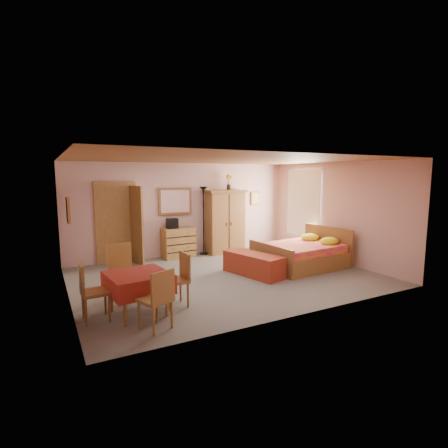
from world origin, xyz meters
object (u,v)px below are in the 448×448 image
floor_lamp (204,221)px  chair_north (125,273)px  stereo (172,223)px  sunflower_vase (229,182)px  chair_south (155,299)px  dining_table (138,294)px  chair_east (175,280)px  chair_west (95,292)px  chest_of_drawers (179,243)px  wall_mirror (175,201)px  wardrobe (225,222)px  bench (253,264)px  bed (300,248)px

floor_lamp → chair_north: size_ratio=1.91×
stereo → sunflower_vase: sunflower_vase is taller
floor_lamp → chair_south: size_ratio=2.13×
floor_lamp → chair_north: bearing=-135.4°
dining_table → chair_east: chair_east is taller
chair_south → chair_north: size_ratio=0.89×
chair_north → chair_east: (0.71, -0.67, -0.05)m
stereo → dining_table: 3.98m
chair_west → stereo: bearing=143.2°
dining_table → chair_east: (0.65, 0.07, 0.12)m
chest_of_drawers → stereo: stereo is taller
chair_south → chair_east: bearing=30.4°
wall_mirror → dining_table: 4.36m
stereo → chair_south: stereo is taller
chair_south → sunflower_vase: bearing=28.1°
floor_lamp → chair_north: floor_lamp is taller
wall_mirror → chair_south: bearing=-111.5°
stereo → chair_east: size_ratio=0.31×
wardrobe → sunflower_vase: size_ratio=4.14×
wardrobe → bench: 2.51m
bench → chair_east: 2.46m
dining_table → bench: bearing=20.0°
floor_lamp → sunflower_vase: bearing=-2.0°
wall_mirror → wardrobe: 1.58m
stereo → chair_north: bearing=-124.4°
chest_of_drawers → sunflower_vase: (1.60, 0.03, 1.65)m
floor_lamp → bed: bearing=-57.4°
wall_mirror → sunflower_vase: size_ratio=2.12×
stereo → chest_of_drawers: bearing=-2.8°
bench → sunflower_vase: bearing=74.0°
chest_of_drawers → sunflower_vase: size_ratio=1.97×
dining_table → chair_west: bearing=173.8°
floor_lamp → chair_east: floor_lamp is taller
wall_mirror → dining_table: size_ratio=1.00×
floor_lamp → bench: (0.11, -2.48, -0.73)m
stereo → chair_south: (-1.75, -4.15, -0.51)m
chest_of_drawers → bed: bearing=-48.2°
floor_lamp → chair_south: 5.03m
chair_south → floor_lamp: bearing=35.5°
stereo → chair_east: 3.65m
bed → wardrobe: bearing=107.8°
sunflower_vase → bench: 3.13m
bench → chair_east: chair_east is taller
chest_of_drawers → sunflower_vase: bearing=-1.9°
wardrobe → bed: size_ratio=0.91×
bench → chair_east: bearing=-156.2°
bench → chair_east: (-2.24, -0.99, 0.22)m
bed → chair_east: size_ratio=2.18×
chair_south → dining_table: bearing=75.0°
sunflower_vase → bench: (-0.70, -2.46, -1.82)m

